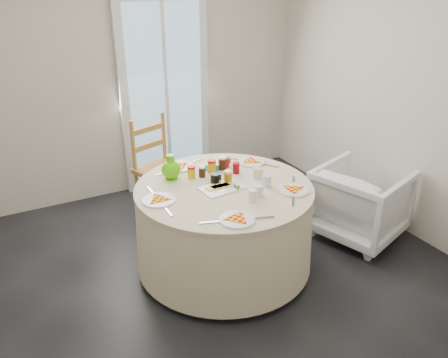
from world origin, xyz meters
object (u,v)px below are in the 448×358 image
wooden_chair (163,171)px  armchair (361,198)px  green_pitcher (171,163)px  table (224,226)px

wooden_chair → armchair: 1.90m
wooden_chair → armchair: wooden_chair is taller
wooden_chair → green_pitcher: wooden_chair is taller
wooden_chair → green_pitcher: bearing=-124.6°
armchair → green_pitcher: bearing=55.4°
armchair → green_pitcher: green_pitcher is taller
table → green_pitcher: green_pitcher is taller
wooden_chair → armchair: size_ratio=1.35×
table → wooden_chair: wooden_chair is taller
table → wooden_chair: bearing=96.1°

